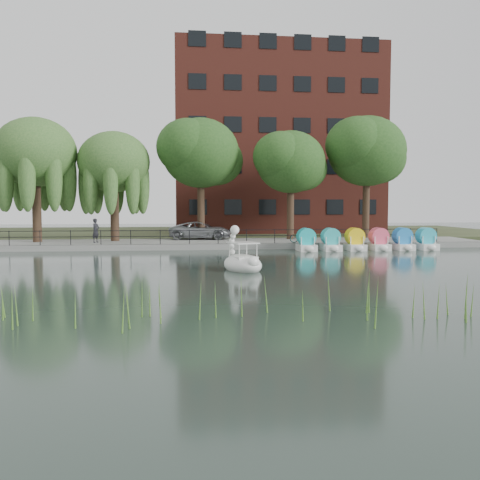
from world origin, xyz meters
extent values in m
plane|color=#303F37|center=(0.00, 0.00, 0.00)|extent=(120.00, 120.00, 0.00)
cube|color=gray|center=(0.00, 16.00, 0.20)|extent=(40.00, 6.00, 0.40)
cube|color=gray|center=(0.00, 13.05, 0.20)|extent=(40.00, 0.25, 0.40)
cube|color=#47512D|center=(0.00, 30.00, 0.18)|extent=(60.00, 22.00, 0.36)
cylinder|color=black|center=(0.00, 13.25, 1.35)|extent=(32.00, 0.04, 0.04)
cylinder|color=black|center=(0.00, 13.25, 0.95)|extent=(32.00, 0.04, 0.04)
cylinder|color=black|center=(0.00, 13.25, 0.90)|extent=(0.05, 0.05, 1.00)
cube|color=#4C1E16|center=(7.00, 30.00, 9.36)|extent=(20.00, 10.00, 18.00)
cylinder|color=#473323|center=(-13.00, 16.50, 2.50)|extent=(0.60, 0.60, 4.20)
ellipsoid|color=#5C853D|center=(-13.00, 16.50, 6.91)|extent=(5.88, 5.88, 5.00)
cylinder|color=#473323|center=(-7.50, 17.00, 2.30)|extent=(0.60, 0.60, 3.80)
ellipsoid|color=#5C853D|center=(-7.50, 17.00, 6.29)|extent=(5.32, 5.32, 4.52)
cylinder|color=#473323|center=(-1.00, 18.00, 2.65)|extent=(0.60, 0.60, 4.50)
ellipsoid|color=#3A6325|center=(-1.00, 18.00, 7.10)|extent=(6.00, 6.00, 5.10)
cylinder|color=#473323|center=(6.00, 17.50, 2.42)|extent=(0.60, 0.60, 4.05)
ellipsoid|color=#3A6325|center=(6.00, 17.50, 6.43)|extent=(5.40, 5.40, 4.59)
cylinder|color=#473323|center=(12.50, 18.50, 2.76)|extent=(0.60, 0.60, 4.72)
ellipsoid|color=#3A6325|center=(12.50, 18.50, 7.44)|extent=(6.30, 6.30, 5.36)
imported|color=gray|center=(-1.02, 18.09, 1.19)|extent=(3.19, 5.91, 1.58)
imported|color=gray|center=(6.02, 13.49, 0.90)|extent=(0.94, 1.81, 1.00)
imported|color=black|center=(-8.65, 15.31, 1.39)|extent=(0.78, 0.86, 1.98)
ellipsoid|color=white|center=(0.35, 1.53, 0.28)|extent=(2.38, 2.93, 0.56)
cube|color=white|center=(0.38, 1.45, 0.56)|extent=(1.36, 1.42, 0.28)
cube|color=white|center=(0.37, 1.49, 1.34)|extent=(1.54, 1.60, 0.06)
ellipsoid|color=white|center=(0.73, 0.52, 0.52)|extent=(0.71, 0.64, 0.53)
sphere|color=white|center=(0.05, 2.32, 1.92)|extent=(0.45, 0.45, 0.45)
cone|color=black|center=(-0.05, 2.60, 1.89)|extent=(0.26, 0.29, 0.19)
cylinder|color=yellow|center=(-0.01, 2.48, 1.90)|extent=(0.26, 0.17, 0.24)
cube|color=white|center=(5.86, 11.46, 0.22)|extent=(1.15, 1.70, 0.44)
cylinder|color=#1AB9BF|center=(5.86, 11.56, 0.95)|extent=(0.90, 1.20, 0.90)
cube|color=white|center=(7.56, 11.46, 0.22)|extent=(1.15, 1.70, 0.44)
cylinder|color=#2EB6BA|center=(7.56, 11.56, 0.95)|extent=(0.90, 1.20, 0.90)
cube|color=white|center=(9.26, 11.46, 0.22)|extent=(1.15, 1.70, 0.44)
cylinder|color=yellow|center=(9.26, 11.56, 0.95)|extent=(0.90, 1.20, 0.90)
cube|color=white|center=(10.96, 11.46, 0.22)|extent=(1.15, 1.70, 0.44)
cylinder|color=#F85475|center=(10.96, 11.56, 0.95)|extent=(0.90, 1.20, 0.90)
cube|color=white|center=(12.66, 11.46, 0.22)|extent=(1.15, 1.70, 0.44)
cylinder|color=#2685D8|center=(12.66, 11.56, 0.95)|extent=(0.90, 1.20, 0.90)
cube|color=white|center=(14.36, 11.46, 0.22)|extent=(1.15, 1.70, 0.44)
cylinder|color=#2FB5CF|center=(14.36, 11.56, 0.95)|extent=(0.90, 1.20, 0.90)
camera|label=1|loc=(-2.61, -23.82, 3.26)|focal=40.00mm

